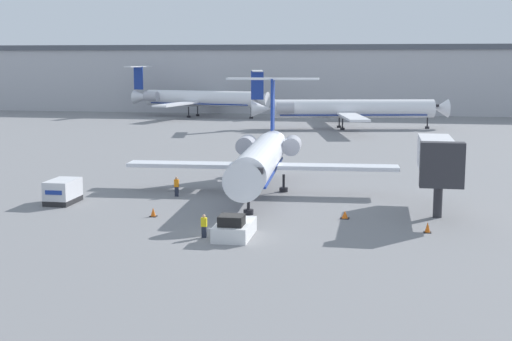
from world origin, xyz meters
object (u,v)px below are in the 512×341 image
(worker_near_tug, at_px, (204,226))
(jet_bridge, at_px, (437,158))
(airplane_main, at_px, (262,158))
(traffic_cone_mid, at_px, (428,228))
(luggage_cart, at_px, (63,191))
(airplane_parked_far_left, at_px, (346,109))
(pushback_tug, at_px, (234,228))
(traffic_cone_left, at_px, (153,212))
(airplane_parked_far_right, at_px, (196,98))
(worker_by_wing, at_px, (177,186))
(traffic_cone_right, at_px, (345,215))

(worker_near_tug, bearing_deg, jet_bridge, 34.56)
(airplane_main, relative_size, traffic_cone_mid, 32.76)
(worker_near_tug, height_order, jet_bridge, jet_bridge)
(luggage_cart, bearing_deg, airplane_parked_far_left, 73.67)
(airplane_main, relative_size, pushback_tug, 5.68)
(traffic_cone_left, distance_m, airplane_parked_far_right, 98.24)
(worker_by_wing, bearing_deg, airplane_main, 24.33)
(worker_near_tug, height_order, traffic_cone_mid, worker_near_tug)
(airplane_main, xyz_separation_m, traffic_cone_right, (8.17, -9.73, -2.97))
(airplane_parked_far_right, xyz_separation_m, jet_bridge, (43.37, -90.34, 0.48))
(pushback_tug, xyz_separation_m, luggage_cart, (-16.85, 9.08, 0.38))
(traffic_cone_mid, bearing_deg, pushback_tug, -164.63)
(traffic_cone_right, bearing_deg, worker_by_wing, 157.16)
(airplane_parked_far_left, distance_m, airplane_parked_far_right, 39.20)
(worker_by_wing, bearing_deg, jet_bridge, -7.37)
(pushback_tug, distance_m, traffic_cone_right, 10.25)
(airplane_main, distance_m, luggage_cart, 17.92)
(traffic_cone_left, height_order, traffic_cone_right, traffic_cone_left)
(luggage_cart, relative_size, airplane_parked_far_right, 0.11)
(traffic_cone_mid, bearing_deg, airplane_main, 136.87)
(worker_near_tug, distance_m, traffic_cone_left, 8.06)
(traffic_cone_left, xyz_separation_m, traffic_cone_mid, (20.88, -1.67, 0.03))
(luggage_cart, bearing_deg, traffic_cone_right, -4.41)
(traffic_cone_mid, distance_m, jet_bridge, 8.28)
(luggage_cart, height_order, airplane_parked_far_right, airplane_parked_far_right)
(traffic_cone_left, bearing_deg, airplane_parked_far_right, 102.61)
(worker_by_wing, relative_size, jet_bridge, 0.17)
(airplane_main, height_order, traffic_cone_mid, airplane_main)
(airplane_main, xyz_separation_m, jet_bridge, (15.26, -6.16, 1.19))
(worker_by_wing, relative_size, traffic_cone_left, 2.50)
(worker_by_wing, distance_m, airplane_parked_far_left, 67.22)
(luggage_cart, xyz_separation_m, worker_by_wing, (8.75, 4.62, -0.07))
(worker_near_tug, bearing_deg, traffic_cone_left, 133.66)
(pushback_tug, distance_m, jet_bridge, 18.35)
(airplane_parked_far_left, relative_size, airplane_parked_far_right, 1.10)
(worker_by_wing, xyz_separation_m, traffic_cone_mid, (21.40, -10.04, -0.58))
(airplane_main, height_order, jet_bridge, airplane_main)
(traffic_cone_right, height_order, airplane_parked_far_right, airplane_parked_far_right)
(traffic_cone_right, relative_size, airplane_parked_far_left, 0.02)
(luggage_cart, xyz_separation_m, traffic_cone_mid, (30.14, -5.43, -0.65))
(airplane_main, height_order, traffic_cone_left, airplane_main)
(worker_near_tug, distance_m, traffic_cone_right, 12.10)
(pushback_tug, height_order, traffic_cone_mid, pushback_tug)
(traffic_cone_left, xyz_separation_m, jet_bridge, (21.94, 5.47, 4.10))
(luggage_cart, relative_size, worker_near_tug, 2.16)
(jet_bridge, bearing_deg, worker_by_wing, 172.63)
(airplane_main, height_order, worker_by_wing, airplane_main)
(traffic_cone_left, xyz_separation_m, airplane_parked_far_right, (-21.43, 95.81, 3.62))
(traffic_cone_right, distance_m, airplane_parked_far_left, 72.72)
(airplane_main, relative_size, jet_bridge, 2.38)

